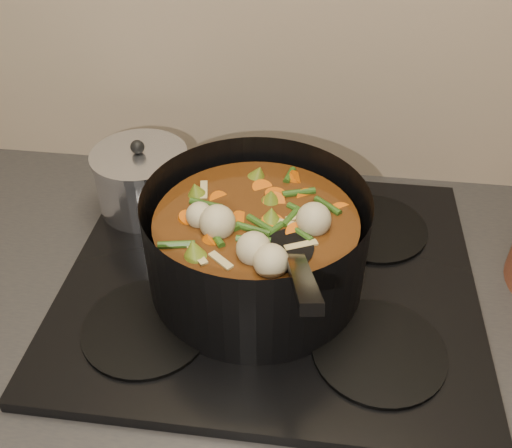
# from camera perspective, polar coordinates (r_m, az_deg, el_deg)

# --- Properties ---
(counter) EXTENTS (2.64, 0.64, 0.91)m
(counter) POSITION_cam_1_polar(r_m,az_deg,el_deg) (1.26, 1.09, -20.58)
(counter) COLOR brown
(counter) RESTS_ON ground
(stovetop) EXTENTS (0.62, 0.54, 0.03)m
(stovetop) POSITION_cam_1_polar(r_m,az_deg,el_deg) (0.89, 1.45, -5.40)
(stovetop) COLOR black
(stovetop) RESTS_ON counter
(stockpot) EXTENTS (0.33, 0.43, 0.23)m
(stockpot) POSITION_cam_1_polar(r_m,az_deg,el_deg) (0.82, 0.02, -2.05)
(stockpot) COLOR black
(stockpot) RESTS_ON stovetop
(saucepan) EXTENTS (0.16, 0.16, 0.13)m
(saucepan) POSITION_cam_1_polar(r_m,az_deg,el_deg) (1.00, -11.29, 4.36)
(saucepan) COLOR silver
(saucepan) RESTS_ON stovetop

